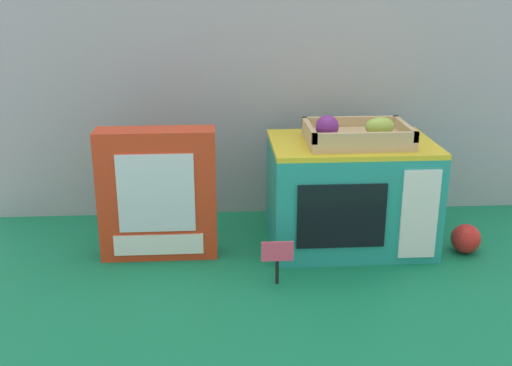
# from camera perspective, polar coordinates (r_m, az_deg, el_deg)

# --- Properties ---
(ground_plane) EXTENTS (1.70, 1.70, 0.00)m
(ground_plane) POSITION_cam_1_polar(r_m,az_deg,el_deg) (1.57, 3.88, -5.72)
(ground_plane) COLOR #147A4C
(ground_plane) RESTS_ON ground
(display_back_panel) EXTENTS (1.61, 0.03, 0.79)m
(display_back_panel) POSITION_cam_1_polar(r_m,az_deg,el_deg) (1.70, 3.03, 10.20)
(display_back_panel) COLOR #A0A3A8
(display_back_panel) RESTS_ON ground
(toy_microwave) EXTENTS (0.39, 0.27, 0.26)m
(toy_microwave) POSITION_cam_1_polar(r_m,az_deg,el_deg) (1.54, 8.59, -0.97)
(toy_microwave) COLOR teal
(toy_microwave) RESTS_ON ground
(food_groups_crate) EXTENTS (0.24, 0.17, 0.08)m
(food_groups_crate) POSITION_cam_1_polar(r_m,az_deg,el_deg) (1.48, 9.15, 4.39)
(food_groups_crate) COLOR tan
(food_groups_crate) RESTS_ON toy_microwave
(cookie_set_box) EXTENTS (0.27, 0.08, 0.31)m
(cookie_set_box) POSITION_cam_1_polar(r_m,az_deg,el_deg) (1.47, -8.99, -1.02)
(cookie_set_box) COLOR red
(cookie_set_box) RESTS_ON ground
(price_sign) EXTENTS (0.07, 0.01, 0.10)m
(price_sign) POSITION_cam_1_polar(r_m,az_deg,el_deg) (1.35, 1.97, -6.69)
(price_sign) COLOR black
(price_sign) RESTS_ON ground
(loose_toy_apple) EXTENTS (0.07, 0.07, 0.07)m
(loose_toy_apple) POSITION_cam_1_polar(r_m,az_deg,el_deg) (1.60, 18.66, -4.85)
(loose_toy_apple) COLOR red
(loose_toy_apple) RESTS_ON ground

